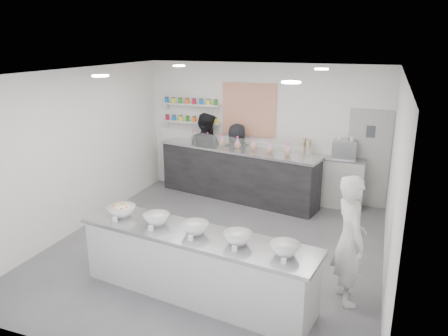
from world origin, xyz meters
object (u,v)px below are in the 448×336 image
Objects in this scene: espresso_ledge at (329,181)px; staff_right at (237,160)px; espresso_machine at (345,150)px; staff_left at (206,153)px; back_bar at (237,174)px; prep_counter at (196,264)px; woman_prep at (350,240)px.

staff_right reaches higher than espresso_ledge.
espresso_machine is at bearing 159.63° from staff_right.
staff_left is at bearing -178.63° from espresso_machine.
staff_right is at bearing 122.56° from back_bar.
staff_left reaches higher than espresso_machine.
prep_counter is 3.97m from back_bar.
espresso_machine is at bearing 20.19° from back_bar.
back_bar is 2.08× the size of woman_prep.
espresso_machine is 0.26× the size of staff_left.
prep_counter is at bearing -107.00° from espresso_ledge.
espresso_ledge is 3.71m from woman_prep.
prep_counter is 2.13m from woman_prep.
back_bar is (-0.70, 3.90, 0.11)m from prep_counter.
espresso_machine is 3.14m from staff_left.
back_bar is at bearing -178.90° from staff_left.
prep_counter is 1.91× the size of woman_prep.
staff_right reaches higher than back_bar.
staff_left is 0.77m from staff_right.
back_bar is at bearing 108.34° from prep_counter.
woman_prep is 4.52m from staff_right.
woman_prep is at bearing -83.12° from espresso_machine.
woman_prep is (2.00, 0.60, 0.44)m from prep_counter.
staff_right reaches higher than espresso_machine.
back_bar is 2.38m from espresso_machine.
espresso_ledge reaches higher than prep_counter.
staff_left is at bearing 20.69° from woman_prep.
espresso_machine reaches higher than back_bar.
staff_right is (-0.09, 0.25, 0.25)m from back_bar.
woman_prep is (2.70, -3.30, 0.32)m from back_bar.
espresso_machine is (0.27, 0.00, 0.72)m from espresso_ledge.
staff_left reaches higher than woman_prep.
back_bar is at bearing 14.90° from woman_prep.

